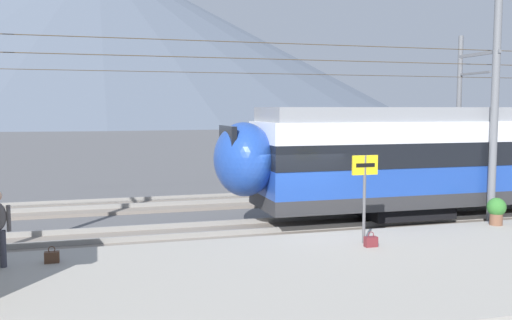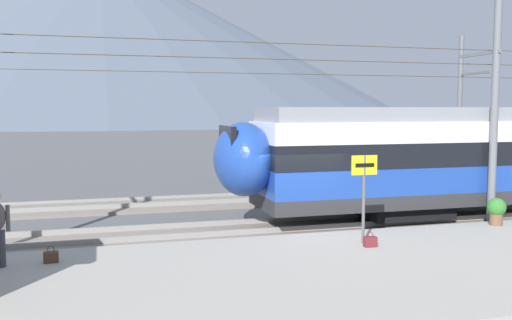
% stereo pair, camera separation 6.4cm
% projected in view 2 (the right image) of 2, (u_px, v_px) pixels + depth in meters
% --- Properties ---
extents(ground_plane, '(400.00, 400.00, 0.00)m').
position_uv_depth(ground_plane, '(298.00, 237.00, 16.57)').
color(ground_plane, '#565659').
extents(platform_slab, '(120.00, 6.81, 0.34)m').
position_uv_depth(platform_slab, '(365.00, 273.00, 12.40)').
color(platform_slab, '#A39E93').
rests_on(platform_slab, ground).
extents(track_near, '(120.00, 3.00, 0.28)m').
position_uv_depth(track_near, '(287.00, 228.00, 17.54)').
color(track_near, slate).
rests_on(track_near, ground).
extents(track_far, '(120.00, 3.00, 0.28)m').
position_uv_depth(track_far, '(243.00, 200.00, 22.82)').
color(track_far, slate).
rests_on(track_far, ground).
extents(catenary_mast_mid, '(44.66, 1.95, 7.16)m').
position_uv_depth(catenary_mast_mid, '(492.00, 110.00, 17.42)').
color(catenary_mast_mid, slate).
rests_on(catenary_mast_mid, ground).
extents(catenary_mast_far_side, '(44.66, 2.37, 7.35)m').
position_uv_depth(catenary_mast_far_side, '(462.00, 108.00, 27.43)').
color(catenary_mast_far_side, slate).
rests_on(catenary_mast_far_side, ground).
extents(platform_sign, '(0.70, 0.08, 2.28)m').
position_uv_depth(platform_sign, '(364.00, 179.00, 14.29)').
color(platform_sign, '#59595B').
rests_on(platform_sign, platform_slab).
extents(handbag_beside_passenger, '(0.32, 0.18, 0.38)m').
position_uv_depth(handbag_beside_passenger, '(51.00, 257.00, 12.62)').
color(handbag_beside_passenger, '#472D1E').
rests_on(handbag_beside_passenger, platform_slab).
extents(handbag_near_sign, '(0.32, 0.18, 0.39)m').
position_uv_depth(handbag_near_sign, '(370.00, 242.00, 14.05)').
color(handbag_near_sign, maroon).
rests_on(handbag_near_sign, platform_slab).
extents(potted_plant_platform_edge, '(0.56, 0.56, 0.82)m').
position_uv_depth(potted_plant_platform_edge, '(496.00, 209.00, 16.64)').
color(potted_plant_platform_edge, brown).
rests_on(potted_plant_platform_edge, platform_slab).
extents(mountain_central_peak, '(214.44, 214.44, 57.14)m').
position_uv_depth(mountain_central_peak, '(101.00, 37.00, 194.54)').
color(mountain_central_peak, '#515B6B').
rests_on(mountain_central_peak, ground).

